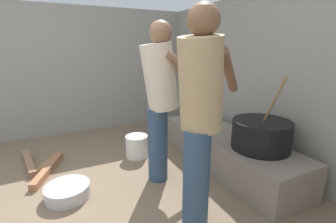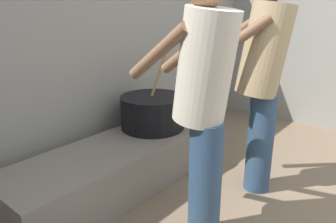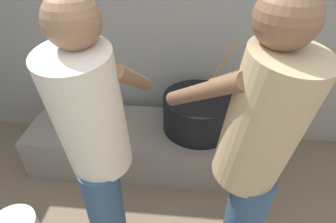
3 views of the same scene
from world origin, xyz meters
The scene contains 9 objects.
block_enclosure_left centered at (-2.34, 0.00, 0.98)m, with size 0.20×5.12×1.96m, color gray.
block_enclosure_rear centered at (0.00, 2.46, 0.98)m, with size 4.87×0.20×1.96m, color gray.
hearth_ledge centered at (-0.24, 1.94, 0.19)m, with size 1.90×0.60×0.38m, color slate.
cooking_pot_main centered at (0.19, 1.99, 0.52)m, with size 0.56×0.56×0.74m.
cook_in_cream_shirt centered at (-0.32, 1.13, 0.91)m, with size 0.38×0.69×1.59m.
cook_in_tan_shirt centered at (0.41, 1.11, 0.94)m, with size 0.67×0.73×1.63m.
bucket_white_plastic centered at (-0.92, 1.07, 0.14)m, with size 0.28×0.28×0.28m, color silver.
metal_mixing_bowl centered at (-0.39, 0.21, 0.06)m, with size 0.41×0.41×0.12m, color #B7B7BC.
firewood_pile centered at (-1.10, -0.04, 0.04)m, with size 0.98×0.47×0.08m.
Camera 1 is at (1.75, 0.20, 1.35)m, focal length 25.42 mm.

